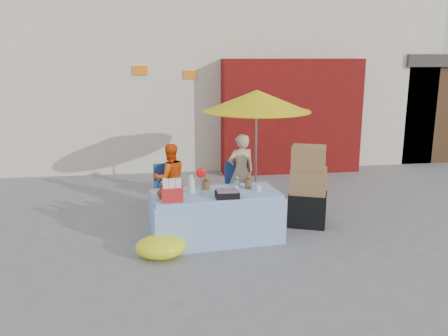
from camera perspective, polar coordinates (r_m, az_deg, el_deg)
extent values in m
plane|color=slate|center=(6.96, -0.14, -9.22)|extent=(80.00, 80.00, 0.00)
cube|color=silver|center=(13.39, -4.51, 11.57)|extent=(12.00, 5.00, 4.50)
cube|color=maroon|center=(11.09, 8.09, 6.17)|extent=(3.20, 0.60, 2.60)
cube|color=#4C331E|center=(14.48, 22.66, 6.55)|extent=(2.60, 3.00, 2.40)
cube|color=#3F3833|center=(14.41, 23.15, 11.88)|extent=(2.80, 3.20, 0.30)
cube|color=orange|center=(10.84, -10.05, 11.50)|extent=(0.32, 0.04, 0.20)
cube|color=orange|center=(10.87, -4.12, 11.15)|extent=(0.28, 0.04, 0.18)
cube|color=#97B2F2|center=(7.04, -1.00, -5.79)|extent=(1.92, 1.02, 0.73)
cube|color=#97B2F2|center=(6.66, -0.13, -7.16)|extent=(1.88, 0.23, 0.68)
cube|color=#97B2F2|center=(7.44, -1.77, -4.92)|extent=(1.88, 0.23, 0.68)
cylinder|color=silver|center=(6.91, -7.16, -2.34)|extent=(0.12, 0.12, 0.17)
cylinder|color=brown|center=(7.03, -5.70, -2.11)|extent=(0.13, 0.13, 0.15)
cylinder|color=silver|center=(6.92, -3.93, -2.08)|extent=(0.11, 0.11, 0.21)
cylinder|color=brown|center=(7.07, -2.15, -2.05)|extent=(0.14, 0.14, 0.14)
cylinder|color=#B2B2B7|center=(7.20, 1.58, -1.83)|extent=(0.10, 0.10, 0.12)
cylinder|color=brown|center=(7.13, 2.96, -1.88)|extent=(0.12, 0.12, 0.15)
cylinder|color=silver|center=(6.94, 1.41, -2.55)|extent=(0.09, 0.09, 0.09)
cylinder|color=silver|center=(6.99, 4.19, -2.46)|extent=(0.09, 0.09, 0.09)
sphere|color=brown|center=(6.68, -7.46, -3.04)|extent=(0.15, 0.15, 0.15)
ellipsoid|color=red|center=(6.65, -2.76, -0.60)|extent=(0.15, 0.07, 0.15)
cube|color=red|center=(6.50, -6.23, -3.24)|extent=(0.30, 0.17, 0.19)
cube|color=black|center=(6.66, 0.38, -3.22)|extent=(0.35, 0.27, 0.09)
cube|color=navy|center=(8.24, -6.39, -3.98)|extent=(0.57, 0.56, 0.45)
cube|color=navy|center=(8.33, -6.86, -0.76)|extent=(0.48, 0.15, 0.40)
cube|color=navy|center=(8.37, 2.21, -3.62)|extent=(0.57, 0.56, 0.45)
cube|color=navy|center=(8.45, 1.64, -0.46)|extent=(0.48, 0.15, 0.40)
imported|color=#FF540D|center=(8.28, -6.49, -1.18)|extent=(0.67, 0.58, 1.20)
imported|color=#CDB391|center=(8.39, 2.05, -0.42)|extent=(0.55, 0.42, 1.34)
cylinder|color=gray|center=(8.52, 3.87, 2.04)|extent=(0.04, 0.04, 2.00)
cone|color=yellow|center=(8.39, 3.97, 8.08)|extent=(1.90, 1.90, 0.38)
cylinder|color=yellow|center=(8.41, 3.95, 6.86)|extent=(1.90, 1.90, 0.02)
cube|color=black|center=(7.77, 9.99, -4.87)|extent=(0.72, 0.66, 0.53)
cube|color=#9B7946|center=(7.63, 10.13, -1.52)|extent=(0.67, 0.60, 0.41)
cube|color=#9B7946|center=(7.52, 10.15, 1.26)|extent=(0.62, 0.55, 0.36)
ellipsoid|color=#F0F519|center=(6.55, -7.60, -9.37)|extent=(0.84, 0.76, 0.31)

